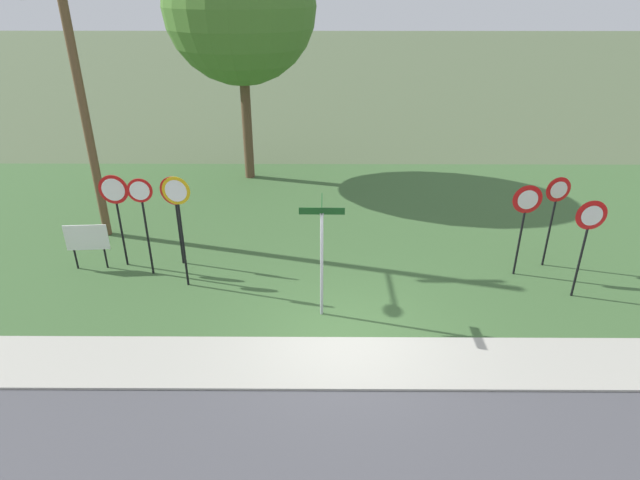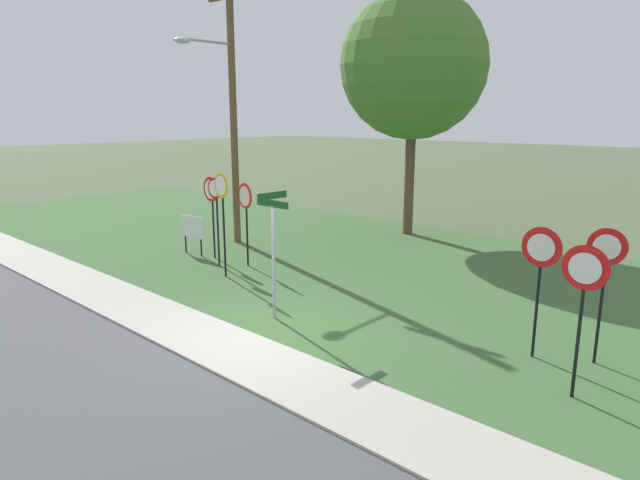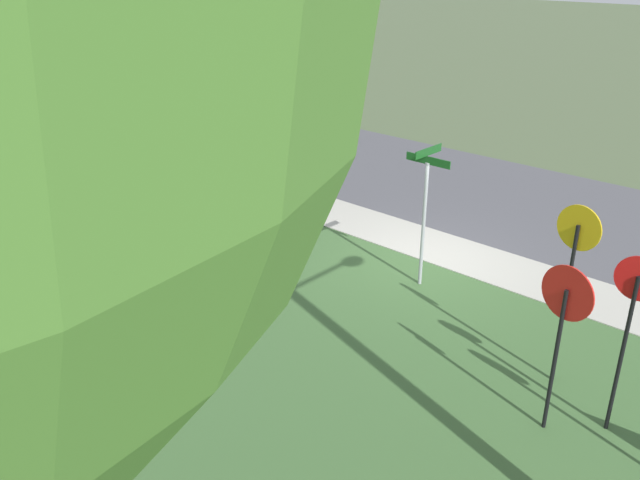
{
  "view_description": "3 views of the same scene",
  "coord_description": "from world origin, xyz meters",
  "px_view_note": "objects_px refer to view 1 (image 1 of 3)",
  "views": [
    {
      "loc": [
        -0.5,
        -9.21,
        6.88
      ],
      "look_at": [
        -0.57,
        2.58,
        1.11
      ],
      "focal_mm": 29.63,
      "sensor_mm": 36.0,
      "label": 1
    },
    {
      "loc": [
        7.97,
        -6.86,
        4.41
      ],
      "look_at": [
        -1.04,
        2.97,
        1.38
      ],
      "focal_mm": 30.86,
      "sensor_mm": 36.0,
      "label": 2
    },
    {
      "loc": [
        -6.94,
        10.84,
        6.12
      ],
      "look_at": [
        0.57,
        2.66,
        1.23
      ],
      "focal_mm": 36.88,
      "sensor_mm": 36.0,
      "label": 3
    }
  ],
  "objects_px": {
    "stop_sign_far_left": "(116,201)",
    "utility_pole": "(72,63)",
    "stop_sign_far_center": "(179,209)",
    "yield_sign_near_right": "(589,227)",
    "notice_board": "(87,240)",
    "stop_sign_near_right": "(143,208)",
    "stop_sign_near_left": "(175,201)",
    "oak_tree_left": "(240,7)",
    "yield_sign_near_left": "(526,209)",
    "yield_sign_far_left": "(556,202)",
    "street_name_post": "(322,249)"
  },
  "relations": [
    {
      "from": "stop_sign_far_left",
      "to": "utility_pole",
      "type": "distance_m",
      "value": 3.8
    },
    {
      "from": "stop_sign_far_center",
      "to": "utility_pole",
      "type": "distance_m",
      "value": 5.12
    },
    {
      "from": "yield_sign_near_right",
      "to": "utility_pole",
      "type": "relative_size",
      "value": 0.27
    },
    {
      "from": "utility_pole",
      "to": "notice_board",
      "type": "bearing_deg",
      "value": -79.17
    },
    {
      "from": "stop_sign_near_right",
      "to": "stop_sign_far_left",
      "type": "distance_m",
      "value": 0.94
    },
    {
      "from": "stop_sign_near_left",
      "to": "notice_board",
      "type": "bearing_deg",
      "value": -162.73
    },
    {
      "from": "stop_sign_near_left",
      "to": "stop_sign_far_left",
      "type": "relative_size",
      "value": 0.97
    },
    {
      "from": "utility_pole",
      "to": "oak_tree_left",
      "type": "distance_m",
      "value": 6.6
    },
    {
      "from": "stop_sign_near_right",
      "to": "yield_sign_near_left",
      "type": "xyz_separation_m",
      "value": [
        9.4,
        0.02,
        -0.03
      ]
    },
    {
      "from": "stop_sign_far_left",
      "to": "stop_sign_far_center",
      "type": "bearing_deg",
      "value": -26.3
    },
    {
      "from": "yield_sign_far_left",
      "to": "notice_board",
      "type": "xyz_separation_m",
      "value": [
        -12.03,
        -0.21,
        -1.01
      ]
    },
    {
      "from": "yield_sign_near_left",
      "to": "utility_pole",
      "type": "xyz_separation_m",
      "value": [
        -11.47,
        2.25,
        3.13
      ]
    },
    {
      "from": "stop_sign_near_right",
      "to": "yield_sign_near_left",
      "type": "height_order",
      "value": "stop_sign_near_right"
    },
    {
      "from": "yield_sign_far_left",
      "to": "oak_tree_left",
      "type": "distance_m",
      "value": 12.07
    },
    {
      "from": "stop_sign_far_left",
      "to": "yield_sign_near_right",
      "type": "bearing_deg",
      "value": -5.02
    },
    {
      "from": "stop_sign_near_left",
      "to": "notice_board",
      "type": "height_order",
      "value": "stop_sign_near_left"
    },
    {
      "from": "stop_sign_far_left",
      "to": "notice_board",
      "type": "relative_size",
      "value": 2.04
    },
    {
      "from": "stop_sign_near_left",
      "to": "notice_board",
      "type": "relative_size",
      "value": 1.98
    },
    {
      "from": "stop_sign_near_left",
      "to": "stop_sign_far_center",
      "type": "xyz_separation_m",
      "value": [
        0.4,
        -1.14,
        0.26
      ]
    },
    {
      "from": "utility_pole",
      "to": "oak_tree_left",
      "type": "xyz_separation_m",
      "value": [
        3.65,
        5.39,
        1.13
      ]
    },
    {
      "from": "yield_sign_near_right",
      "to": "yield_sign_far_left",
      "type": "height_order",
      "value": "yield_sign_far_left"
    },
    {
      "from": "street_name_post",
      "to": "stop_sign_near_left",
      "type": "bearing_deg",
      "value": 147.98
    },
    {
      "from": "stop_sign_near_right",
      "to": "utility_pole",
      "type": "distance_m",
      "value": 4.37
    },
    {
      "from": "yield_sign_near_left",
      "to": "notice_board",
      "type": "xyz_separation_m",
      "value": [
        -11.1,
        0.28,
        -1.0
      ]
    },
    {
      "from": "stop_sign_near_right",
      "to": "yield_sign_near_right",
      "type": "distance_m",
      "value": 10.52
    },
    {
      "from": "yield_sign_near_left",
      "to": "utility_pole",
      "type": "height_order",
      "value": "utility_pole"
    },
    {
      "from": "stop_sign_near_right",
      "to": "yield_sign_near_right",
      "type": "bearing_deg",
      "value": -9.64
    },
    {
      "from": "street_name_post",
      "to": "utility_pole",
      "type": "xyz_separation_m",
      "value": [
        -6.47,
        4.09,
        3.29
      ]
    },
    {
      "from": "stop_sign_far_left",
      "to": "yield_sign_near_left",
      "type": "xyz_separation_m",
      "value": [
        10.23,
        -0.44,
        -0.03
      ]
    },
    {
      "from": "stop_sign_near_left",
      "to": "oak_tree_left",
      "type": "bearing_deg",
      "value": 93.49
    },
    {
      "from": "stop_sign_near_right",
      "to": "stop_sign_far_left",
      "type": "height_order",
      "value": "stop_sign_near_right"
    },
    {
      "from": "stop_sign_far_left",
      "to": "utility_pole",
      "type": "relative_size",
      "value": 0.28
    },
    {
      "from": "stop_sign_far_left",
      "to": "street_name_post",
      "type": "relative_size",
      "value": 0.91
    },
    {
      "from": "yield_sign_near_right",
      "to": "yield_sign_far_left",
      "type": "distance_m",
      "value": 1.55
    },
    {
      "from": "yield_sign_near_left",
      "to": "yield_sign_far_left",
      "type": "relative_size",
      "value": 0.99
    },
    {
      "from": "stop_sign_far_left",
      "to": "oak_tree_left",
      "type": "relative_size",
      "value": 0.29
    },
    {
      "from": "stop_sign_near_left",
      "to": "yield_sign_near_right",
      "type": "distance_m",
      "value": 9.94
    },
    {
      "from": "stop_sign_near_left",
      "to": "street_name_post",
      "type": "xyz_separation_m",
      "value": [
        3.75,
        -2.38,
        -0.13
      ]
    },
    {
      "from": "yield_sign_near_left",
      "to": "utility_pole",
      "type": "relative_size",
      "value": 0.27
    },
    {
      "from": "stop_sign_far_center",
      "to": "oak_tree_left",
      "type": "bearing_deg",
      "value": 94.11
    },
    {
      "from": "stop_sign_near_right",
      "to": "stop_sign_far_center",
      "type": "bearing_deg",
      "value": -32.9
    },
    {
      "from": "notice_board",
      "to": "street_name_post",
      "type": "bearing_deg",
      "value": -23.28
    },
    {
      "from": "yield_sign_near_right",
      "to": "oak_tree_left",
      "type": "bearing_deg",
      "value": 135.74
    },
    {
      "from": "stop_sign_near_left",
      "to": "yield_sign_near_right",
      "type": "height_order",
      "value": "yield_sign_near_right"
    },
    {
      "from": "stop_sign_near_right",
      "to": "stop_sign_far_center",
      "type": "distance_m",
      "value": 1.22
    },
    {
      "from": "utility_pole",
      "to": "stop_sign_near_left",
      "type": "bearing_deg",
      "value": -32.12
    },
    {
      "from": "stop_sign_far_left",
      "to": "notice_board",
      "type": "distance_m",
      "value": 1.35
    },
    {
      "from": "stop_sign_near_right",
      "to": "yield_sign_near_left",
      "type": "distance_m",
      "value": 9.4
    },
    {
      "from": "stop_sign_far_left",
      "to": "oak_tree_left",
      "type": "height_order",
      "value": "oak_tree_left"
    },
    {
      "from": "stop_sign_near_left",
      "to": "notice_board",
      "type": "xyz_separation_m",
      "value": [
        -2.34,
        -0.26,
        -0.97
      ]
    }
  ]
}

